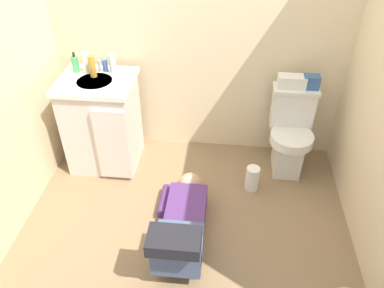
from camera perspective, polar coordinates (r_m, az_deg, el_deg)
name	(u,v)px	position (r m, az deg, el deg)	size (l,w,h in m)	color
ground_plane	(186,223)	(2.97, -0.90, -11.77)	(2.94, 2.99, 0.04)	olive
wall_back	(200,19)	(3.14, 1.15, 18.36)	(2.60, 0.08, 2.40)	beige
toilet	(290,133)	(3.29, 14.58, 1.66)	(0.36, 0.46, 0.75)	silver
vanity_cabinet	(103,122)	(3.31, -13.32, 3.22)	(0.60, 0.53, 0.82)	beige
faucet	(99,66)	(3.21, -13.78, 11.36)	(0.02, 0.02, 0.10)	silver
person_plumber	(182,226)	(2.69, -1.47, -12.31)	(0.39, 1.06, 0.52)	#512D6B
tissue_box	(292,82)	(3.14, 14.82, 9.09)	(0.22, 0.11, 0.10)	silver
toiletry_bag	(311,82)	(3.16, 17.53, 8.92)	(0.12, 0.09, 0.11)	#33598C
soap_dispenser	(75,64)	(3.25, -17.17, 11.46)	(0.06, 0.06, 0.17)	#42A463
bottle_white	(86,62)	(3.22, -15.63, 11.79)	(0.05, 0.05, 0.17)	white
bottle_amber	(92,66)	(3.13, -14.81, 11.26)	(0.05, 0.05, 0.18)	#C08C2D
bottle_blue	(105,65)	(3.21, -12.97, 11.46)	(0.04, 0.04, 0.10)	#3F64B9
bottle_clear	(112,64)	(3.16, -11.92, 11.75)	(0.05, 0.05, 0.16)	silver
paper_towel_roll	(252,178)	(3.16, 9.07, -5.15)	(0.11, 0.11, 0.22)	white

